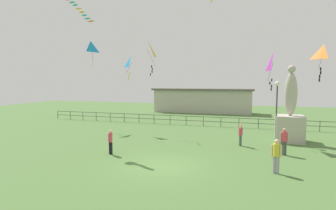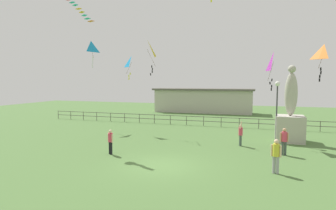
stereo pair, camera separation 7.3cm
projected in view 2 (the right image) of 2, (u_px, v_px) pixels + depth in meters
ground_plane at (161, 166)px, 15.08m from camera, size 80.00×80.00×0.00m
statue_monument at (290, 120)px, 20.97m from camera, size 1.97×1.97×5.66m
lamppost at (277, 98)px, 20.63m from camera, size 0.36×0.36×4.48m
person_0 at (110, 140)px, 17.37m from camera, size 0.43×0.28×1.53m
person_1 at (276, 154)px, 13.73m from camera, size 0.50×0.31×1.70m
person_2 at (241, 133)px, 19.59m from camera, size 0.28×0.47×1.76m
person_3 at (284, 140)px, 17.15m from camera, size 0.50×0.31×1.66m
kite_0 at (131, 63)px, 25.27m from camera, size 0.96×0.94×2.07m
kite_1 at (274, 62)px, 19.90m from camera, size 0.66×1.18×2.73m
kite_2 at (147, 50)px, 23.63m from camera, size 1.18×1.28×2.92m
kite_3 at (91, 48)px, 26.93m from camera, size 0.65×1.23×2.55m
kite_5 at (324, 54)px, 17.19m from camera, size 1.01×0.97×2.20m
waterfront_railing at (204, 120)px, 28.39m from camera, size 36.05×0.06×0.95m
pavilion_building at (203, 100)px, 40.44m from camera, size 14.19×3.77×3.42m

